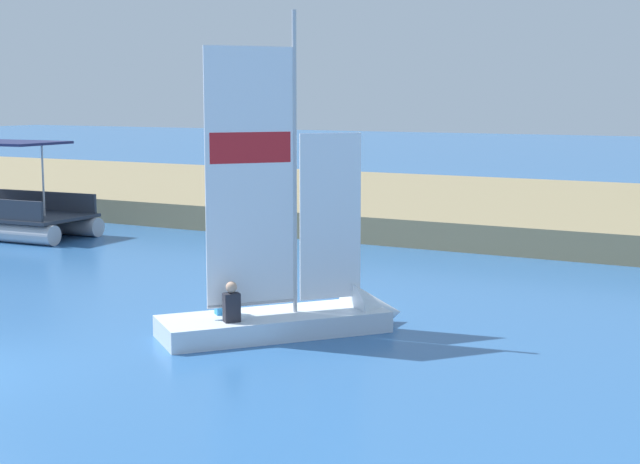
% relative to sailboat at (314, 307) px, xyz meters
% --- Properties ---
extents(shore_bank, '(80.00, 15.32, 0.81)m').
position_rel_sailboat_xyz_m(shore_bank, '(-3.70, 17.40, -0.03)').
color(shore_bank, '#897A56').
rests_on(shore_bank, ground).
extents(sailboat, '(3.96, 4.48, 6.25)m').
position_rel_sailboat_xyz_m(sailboat, '(0.00, 0.00, 0.00)').
color(sailboat, silver).
rests_on(sailboat, ground).
extents(channel_buoy, '(0.46, 0.46, 0.46)m').
position_rel_sailboat_xyz_m(channel_buoy, '(-3.12, 6.12, -0.20)').
color(channel_buoy, '#E54C19').
rests_on(channel_buoy, ground).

